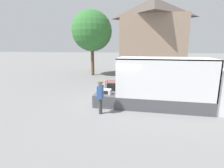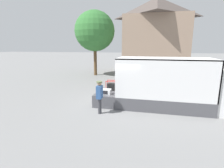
% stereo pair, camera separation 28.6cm
% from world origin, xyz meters
% --- Properties ---
extents(ground_plane, '(160.00, 160.00, 0.00)m').
position_xyz_m(ground_plane, '(0.00, 0.00, 0.00)').
color(ground_plane, gray).
extents(box_truck, '(6.88, 2.12, 2.77)m').
position_xyz_m(box_truck, '(4.10, 0.00, 0.89)').
color(box_truck, white).
rests_on(box_truck, ground).
extents(tailgate_deck, '(1.32, 2.01, 0.70)m').
position_xyz_m(tailgate_deck, '(-0.66, 0.00, 0.35)').
color(tailgate_deck, '#4C4C51').
rests_on(tailgate_deck, ground).
extents(microwave, '(0.48, 0.41, 0.29)m').
position_xyz_m(microwave, '(-0.61, -0.47, 0.84)').
color(microwave, white).
rests_on(microwave, tailgate_deck).
extents(portable_generator, '(0.72, 0.47, 0.60)m').
position_xyz_m(portable_generator, '(-0.50, 0.51, 0.92)').
color(portable_generator, black).
rests_on(portable_generator, tailgate_deck).
extents(worker_person, '(0.30, 0.44, 1.69)m').
position_xyz_m(worker_person, '(-0.65, -1.70, 1.04)').
color(worker_person, '#38383D').
rests_on(worker_person, ground).
extents(house_backdrop, '(7.41, 7.83, 9.04)m').
position_xyz_m(house_backdrop, '(2.06, 13.00, 4.61)').
color(house_backdrop, gray).
rests_on(house_backdrop, ground).
extents(street_tree, '(4.53, 4.53, 7.31)m').
position_xyz_m(street_tree, '(-4.69, 9.79, 5.03)').
color(street_tree, brown).
rests_on(street_tree, ground).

